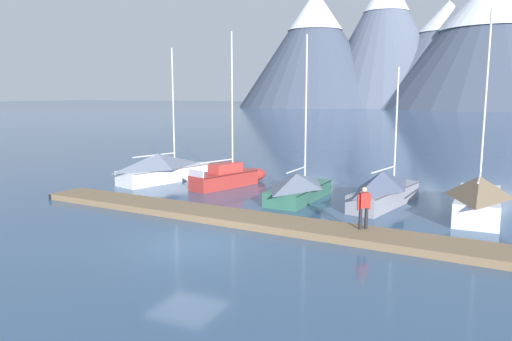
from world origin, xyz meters
TOP-DOWN VIEW (x-y plane):
  - ground_plane at (0.00, 0.00)m, footprint 700.00×700.00m
  - mountain_west_summit at (-62.24, 197.35)m, footprint 67.16×67.16m
  - mountain_central_massif at (-33.85, 208.06)m, footprint 61.79×61.79m
  - mountain_shoulder_ridge at (-8.86, 214.42)m, footprint 83.75×83.75m
  - mountain_east_summit at (8.63, 204.58)m, footprint 90.77×90.77m
  - dock at (0.00, 4.00)m, footprint 22.40×3.78m
  - sailboat_nearest_berth at (-8.92, 11.04)m, footprint 3.73×7.33m
  - sailboat_second_berth at (-4.29, 11.41)m, footprint 3.03×5.90m
  - sailboat_mid_dock_port at (0.93, 9.52)m, footprint 2.21×6.13m
  - sailboat_mid_dock_starboard at (5.35, 10.08)m, footprint 2.79×6.92m
  - sailboat_far_berth at (9.65, 9.65)m, footprint 2.12×6.43m
  - person_on_dock at (5.62, 4.08)m, footprint 0.45×0.43m

SIDE VIEW (x-z plane):
  - ground_plane at x=0.00m, z-range 0.00..0.00m
  - dock at x=0.00m, z-range 0.00..0.30m
  - sailboat_second_berth at x=-4.29m, z-range -4.02..5.22m
  - sailboat_mid_dock_port at x=0.93m, z-range -3.64..5.06m
  - sailboat_mid_dock_starboard at x=5.35m, z-range -2.61..4.34m
  - sailboat_nearest_berth at x=-8.92m, z-range -3.37..5.14m
  - sailboat_far_berth at x=9.65m, z-range -3.73..5.61m
  - person_on_dock at x=5.62m, z-range 0.42..2.11m
  - mountain_shoulder_ridge at x=-8.86m, z-range 0.43..45.20m
  - mountain_west_summit at x=-62.24m, z-range 0.68..51.34m
  - mountain_east_summit at x=8.63m, z-range 1.18..54.47m
  - mountain_central_massif at x=-33.85m, z-range 0.59..59.16m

